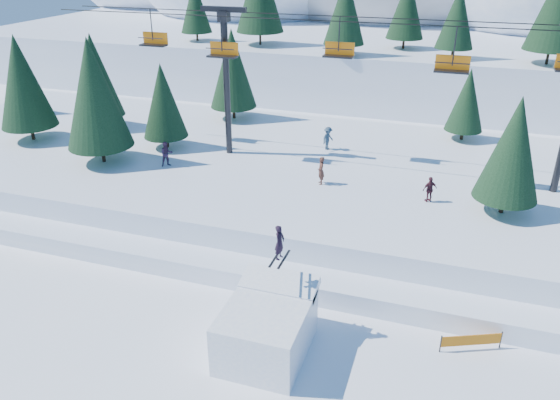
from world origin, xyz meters
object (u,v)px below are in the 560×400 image
(banner_near, at_px, (471,340))
(banner_far, at_px, (555,338))
(chairlift, at_px, (387,70))
(jump_kicker, at_px, (267,327))

(banner_near, xyz_separation_m, banner_far, (3.58, 1.34, 0.00))
(chairlift, bearing_deg, banner_near, -65.02)
(jump_kicker, bearing_deg, chairlift, 82.65)
(banner_near, height_order, banner_far, same)
(jump_kicker, bearing_deg, banner_far, 19.07)
(jump_kicker, height_order, banner_far, jump_kicker)
(jump_kicker, relative_size, chairlift, 0.12)
(chairlift, xyz_separation_m, banner_far, (10.08, -12.61, -8.78))
(banner_far, bearing_deg, jump_kicker, -160.93)
(chairlift, height_order, banner_near, chairlift)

